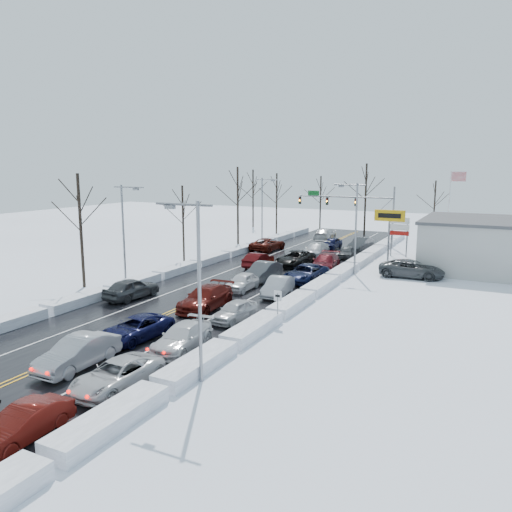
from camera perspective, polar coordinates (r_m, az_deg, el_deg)
The scene contains 45 objects.
ground at distance 44.67m, azimuth -2.95°, elevation -3.50°, with size 160.00×160.00×0.00m, color white.
road_surface at distance 46.37m, azimuth -1.73°, elevation -2.97°, with size 14.00×84.00×0.01m, color black.
snow_bank_left at distance 50.33m, azimuth -9.38°, elevation -2.05°, with size 1.55×72.00×0.74m, color white.
snow_bank_right at distance 43.38m, azimuth 7.16°, elevation -3.98°, with size 1.55×72.00×0.74m, color white.
traffic_signal_mast at distance 68.33m, azimuth 11.28°, elevation 5.75°, with size 13.28×0.39×8.00m.
tires_plus_sign at distance 55.11m, azimuth 15.02°, elevation 4.06°, with size 3.20×0.34×6.00m.
used_vehicles_sign at distance 61.16m, azimuth 16.09°, elevation 3.01°, with size 2.20×0.22×4.65m.
speed_limit_sign at distance 33.75m, azimuth 2.50°, elevation -5.17°, with size 0.55×0.09×2.35m.
flagpole at distance 68.18m, azimuth 21.33°, elevation 5.62°, with size 1.87×1.20×10.00m.
streetlight_se at distance 24.28m, azimuth -6.91°, elevation -2.42°, with size 3.20×0.25×9.00m.
streetlight_ne at distance 49.79m, azimuth 11.14°, elevation 3.95°, with size 3.20×0.25×9.00m.
streetlight_sw at distance 45.27m, azimuth -14.75°, elevation 3.20°, with size 3.20×0.25×9.00m.
streetlight_nw at distance 68.72m, azimuth 0.85°, elevation 5.83°, with size 3.20×0.25×9.00m.
tree_left_b at distance 45.87m, azimuth -19.52°, elevation 5.14°, with size 4.00×4.00×10.00m.
tree_left_c at distance 55.97m, azimuth -8.37°, elevation 5.36°, with size 3.40×3.40×8.50m.
tree_left_d at distance 68.14m, azimuth -2.10°, elevation 7.49°, with size 4.20×4.20×10.50m.
tree_left_e at distance 78.74m, azimuth 2.38°, elevation 7.35°, with size 3.80×3.80×9.50m.
tree_far_a at distance 87.23m, azimuth -0.34°, elevation 7.87°, with size 4.00×4.00×10.00m.
tree_far_b at distance 83.48m, azimuth 7.40°, elevation 7.20°, with size 3.60×3.60×9.00m.
tree_far_c at distance 79.21m, azimuth 12.46°, elevation 7.90°, with size 4.40×4.40×11.00m.
tree_far_d at distance 78.94m, azimuth 19.77°, elevation 6.26°, with size 3.40×3.40×8.50m.
queued_car_1 at distance 28.89m, azimuth -19.59°, elevation -11.90°, with size 1.74×5.00×1.65m, color #A3A5AB.
queued_car_2 at distance 32.27m, azimuth -13.46°, elevation -9.22°, with size 2.34×5.07×1.41m, color black.
queued_car_3 at distance 37.98m, azimuth -5.77°, elevation -6.01°, with size 2.36×5.80×1.68m, color #4E0F0A.
queued_car_4 at distance 43.38m, azimuth -1.56°, elevation -3.90°, with size 1.76×4.36×1.49m, color white.
queued_car_5 at distance 46.99m, azimuth 0.81°, elevation -2.79°, with size 1.80×5.17×1.70m, color #46484B.
queued_car_6 at distance 53.91m, azimuth 4.47°, elevation -1.12°, with size 2.67×5.80×1.61m, color black.
queued_car_7 at distance 59.73m, azimuth 6.82°, elevation -0.05°, with size 2.27×5.57×1.62m, color #ACAFB4.
queued_car_8 at distance 65.36m, azimuth 8.64°, elevation 0.80°, with size 1.74×4.31×1.47m, color black.
queued_car_9 at distance 22.78m, azimuth -24.91°, elevation -18.51°, with size 1.45×4.15×1.37m, color #55100B.
queued_car_10 at distance 25.86m, azimuth -15.54°, elevation -14.35°, with size 2.29×4.96×1.38m, color silver.
queued_car_11 at distance 30.10m, azimuth -8.39°, elevation -10.49°, with size 2.05×5.03×1.46m, color silver.
queued_car_12 at distance 35.00m, azimuth -2.47°, elevation -7.39°, with size 1.67×4.14×1.41m, color silver.
queued_car_13 at distance 41.58m, azimuth 2.51°, elevation -4.53°, with size 1.63×4.67×1.54m, color #ABAEB3.
queued_car_14 at distance 46.75m, azimuth 5.72°, elevation -2.91°, with size 2.61×5.66×1.57m, color black.
queued_car_15 at distance 51.95m, azimuth 7.92°, elevation -1.62°, with size 2.35×5.78×1.68m, color #480910.
queued_car_16 at distance 59.34m, azimuth 10.30°, elevation -0.21°, with size 1.63×4.06×1.38m, color #3F4244.
queued_car_17 at distance 65.06m, azimuth 11.87°, elevation 0.65°, with size 1.72×4.92×1.62m, color #3C3F41.
oncoming_car_0 at distance 53.10m, azimuth 0.28°, elevation -1.27°, with size 1.64×4.69×1.55m, color #47090B.
oncoming_car_1 at distance 63.50m, azimuth 1.35°, elevation 0.64°, with size 2.69×5.83×1.62m, color #471009.
oncoming_car_2 at distance 73.24m, azimuth 7.84°, elevation 1.83°, with size 2.37×5.84×1.69m, color silver.
oncoming_car_3 at distance 41.87m, azimuth -14.00°, elevation -4.73°, with size 2.01×4.99×1.70m, color #383A3C.
parked_car_0 at distance 50.49m, azimuth 17.32°, elevation -2.34°, with size 2.81×6.09×1.69m, color #404346.
parked_car_1 at distance 55.48m, azimuth 21.53°, elevation -1.49°, with size 2.02×4.97×1.44m, color #3B3C3F.
parked_car_2 at distance 60.72m, azimuth 20.14°, elevation -0.44°, with size 1.91×4.76×1.62m, color black.
Camera 1 is at (21.42, -37.73, 10.60)m, focal length 35.00 mm.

